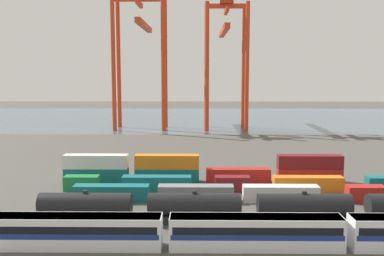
% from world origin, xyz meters
% --- Properties ---
extents(ground_plane, '(420.00, 420.00, 0.00)m').
position_xyz_m(ground_plane, '(0.00, 40.00, 0.00)').
color(ground_plane, '#4C4944').
extents(harbour_water, '(400.00, 110.00, 0.01)m').
position_xyz_m(harbour_water, '(0.00, 130.66, 0.00)').
color(harbour_water, '#475B6B').
rests_on(harbour_water, ground_plane).
extents(passenger_train, '(62.61, 3.14, 3.90)m').
position_xyz_m(passenger_train, '(-5.42, -21.06, 2.14)').
color(passenger_train, silver).
rests_on(passenger_train, ground_plane).
extents(freight_tank_row, '(72.88, 3.03, 4.49)m').
position_xyz_m(freight_tank_row, '(2.35, -12.10, 2.14)').
color(freight_tank_row, '#232326').
rests_on(freight_tank_row, ground_plane).
extents(shipping_container_0, '(12.10, 2.44, 2.60)m').
position_xyz_m(shipping_container_0, '(-26.15, -1.86, 1.30)').
color(shipping_container_0, '#146066').
rests_on(shipping_container_0, ground_plane).
extents(shipping_container_1, '(12.10, 2.44, 2.60)m').
position_xyz_m(shipping_container_1, '(-12.53, -1.86, 1.30)').
color(shipping_container_1, slate).
rests_on(shipping_container_1, ground_plane).
extents(shipping_container_2, '(12.10, 2.44, 2.60)m').
position_xyz_m(shipping_container_2, '(1.09, -1.86, 1.30)').
color(shipping_container_2, silver).
rests_on(shipping_container_2, ground_plane).
extents(shipping_container_3, '(6.04, 2.44, 2.60)m').
position_xyz_m(shipping_container_3, '(14.71, -1.86, 1.30)').
color(shipping_container_3, '#AD211C').
rests_on(shipping_container_3, ground_plane).
extents(shipping_container_9, '(6.04, 2.44, 2.60)m').
position_xyz_m(shipping_container_9, '(-32.63, 4.51, 1.30)').
color(shipping_container_9, '#197538').
rests_on(shipping_container_9, ground_plane).
extents(shipping_container_10, '(12.10, 2.44, 2.60)m').
position_xyz_m(shipping_container_10, '(-19.40, 4.51, 1.30)').
color(shipping_container_10, '#146066').
rests_on(shipping_container_10, ground_plane).
extents(shipping_container_11, '(6.04, 2.44, 2.60)m').
position_xyz_m(shipping_container_11, '(-6.17, 4.51, 1.30)').
color(shipping_container_11, maroon).
rests_on(shipping_container_11, ground_plane).
extents(shipping_container_12, '(12.10, 2.44, 2.60)m').
position_xyz_m(shipping_container_12, '(7.06, 4.51, 1.30)').
color(shipping_container_12, orange).
rests_on(shipping_container_12, ground_plane).
extents(shipping_container_13, '(6.04, 2.44, 2.60)m').
position_xyz_m(shipping_container_13, '(20.29, 4.51, 1.30)').
color(shipping_container_13, '#146066').
rests_on(shipping_container_13, ground_plane).
extents(shipping_container_15, '(12.10, 2.44, 2.60)m').
position_xyz_m(shipping_container_15, '(-31.52, 10.87, 1.30)').
color(shipping_container_15, '#146066').
rests_on(shipping_container_15, ground_plane).
extents(shipping_container_16, '(12.10, 2.44, 2.60)m').
position_xyz_m(shipping_container_16, '(-31.52, 10.87, 3.90)').
color(shipping_container_16, silver).
rests_on(shipping_container_16, shipping_container_15).
extents(shipping_container_17, '(12.10, 2.44, 2.60)m').
position_xyz_m(shipping_container_17, '(-18.05, 10.87, 1.30)').
color(shipping_container_17, '#146066').
rests_on(shipping_container_17, ground_plane).
extents(shipping_container_18, '(12.10, 2.44, 2.60)m').
position_xyz_m(shipping_container_18, '(-18.05, 10.87, 3.90)').
color(shipping_container_18, orange).
rests_on(shipping_container_18, shipping_container_17).
extents(shipping_container_19, '(12.10, 2.44, 2.60)m').
position_xyz_m(shipping_container_19, '(-4.57, 10.87, 1.30)').
color(shipping_container_19, '#AD211C').
rests_on(shipping_container_19, ground_plane).
extents(shipping_container_20, '(12.10, 2.44, 2.60)m').
position_xyz_m(shipping_container_20, '(8.91, 10.87, 1.30)').
color(shipping_container_20, '#AD211C').
rests_on(shipping_container_20, ground_plane).
extents(shipping_container_21, '(12.10, 2.44, 2.60)m').
position_xyz_m(shipping_container_21, '(8.91, 10.87, 3.90)').
color(shipping_container_21, maroon).
rests_on(shipping_container_21, shipping_container_20).
extents(gantry_crane_west, '(19.22, 39.98, 50.85)m').
position_xyz_m(gantry_crane_west, '(-33.25, 94.08, 31.33)').
color(gantry_crane_west, red).
rests_on(gantry_crane_west, ground_plane).
extents(gantry_crane_central, '(15.66, 42.01, 48.38)m').
position_xyz_m(gantry_crane_central, '(-1.96, 94.45, 29.91)').
color(gantry_crane_central, red).
rests_on(gantry_crane_central, ground_plane).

